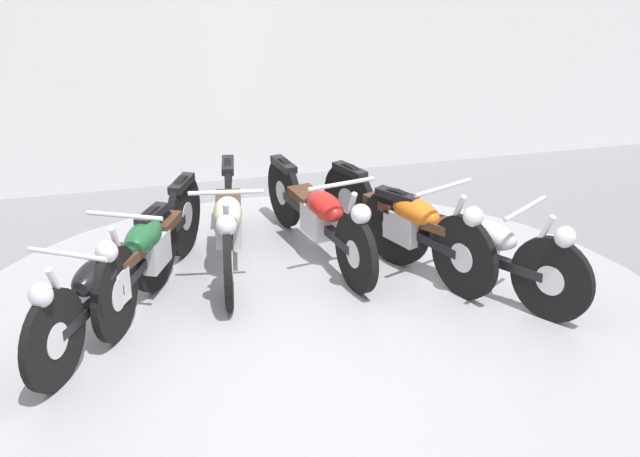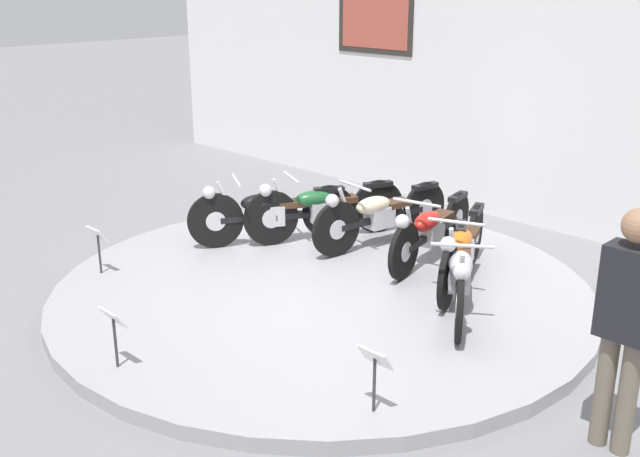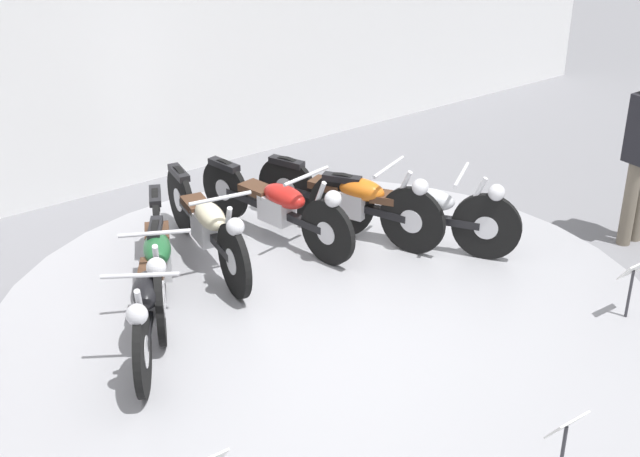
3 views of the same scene
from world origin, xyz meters
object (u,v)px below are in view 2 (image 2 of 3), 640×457
object	(u,v)px
motorcycle_black	(270,211)
motorcycle_red	(430,229)
motorcycle_green	(322,207)
visitor_standing	(627,317)
info_placard_front_centre	(114,325)
info_placard_front_right	(375,366)
motorcycle_silver	(460,272)
motorcycle_cream	(380,213)
info_placard_front_left	(98,240)
motorcycle_orange	(462,248)

from	to	relation	value
motorcycle_black	motorcycle_red	distance (m)	1.88
motorcycle_green	visitor_standing	size ratio (longest dim) A/B	1.05
motorcycle_green	info_placard_front_centre	bearing A→B (deg)	-73.74
motorcycle_red	info_placard_front_right	size ratio (longest dim) A/B	3.76
motorcycle_silver	info_placard_front_centre	xyz separation A→B (m)	(-1.32, -2.84, -0.01)
motorcycle_red	motorcycle_cream	bearing A→B (deg)	179.84
info_placard_front_centre	info_placard_front_right	bearing A→B (deg)	26.62
motorcycle_black	motorcycle_silver	world-z (taller)	motorcycle_black
info_placard_front_centre	info_placard_front_right	world-z (taller)	same
info_placard_front_left	info_placard_front_centre	xyz separation A→B (m)	(1.90, -0.95, 0.00)
motorcycle_green	motorcycle_cream	xyz separation A→B (m)	(0.62, 0.31, -0.01)
motorcycle_red	info_placard_front_left	distance (m)	3.55
motorcycle_orange	visitor_standing	size ratio (longest dim) A/B	1.06
motorcycle_black	info_placard_front_centre	size ratio (longest dim) A/B	3.40
motorcycle_green	info_placard_front_left	bearing A→B (deg)	-110.61
motorcycle_cream	info_placard_front_centre	bearing A→B (deg)	-84.37
motorcycle_silver	visitor_standing	bearing A→B (deg)	-25.97
motorcycle_green	motorcycle_red	world-z (taller)	motorcycle_green
motorcycle_cream	motorcycle_silver	bearing A→B (deg)	-26.60
info_placard_front_left	info_placard_front_right	world-z (taller)	same
motorcycle_silver	info_placard_front_right	distance (m)	1.98
info_placard_front_right	visitor_standing	distance (m)	1.72
motorcycle_silver	info_placard_front_left	xyz separation A→B (m)	(-3.22, -1.89, -0.01)
motorcycle_cream	info_placard_front_centre	distance (m)	3.70
motorcycle_orange	info_placard_front_centre	size ratio (longest dim) A/B	3.62
motorcycle_green	info_placard_front_centre	xyz separation A→B (m)	(0.99, -3.38, -0.02)
motorcycle_black	motorcycle_orange	distance (m)	2.36
info_placard_front_right	visitor_standing	world-z (taller)	visitor_standing
motorcycle_orange	visitor_standing	distance (m)	2.72
motorcycle_cream	visitor_standing	size ratio (longest dim) A/B	1.13
motorcycle_orange	motorcycle_silver	xyz separation A→B (m)	(0.34, -0.53, -0.00)
motorcycle_red	visitor_standing	world-z (taller)	visitor_standing
motorcycle_black	motorcycle_cream	xyz separation A→B (m)	(0.96, 0.84, -0.00)
motorcycle_green	visitor_standing	distance (m)	4.49
motorcycle_cream	info_placard_front_left	bearing A→B (deg)	-119.28
motorcycle_red	motorcycle_orange	size ratio (longest dim) A/B	1.04
motorcycle_orange	motorcycle_green	bearing A→B (deg)	179.94
motorcycle_orange	motorcycle_silver	distance (m)	0.63
motorcycle_cream	motorcycle_red	bearing A→B (deg)	-0.16
motorcycle_black	info_placard_front_left	size ratio (longest dim) A/B	3.40
motorcycle_green	motorcycle_orange	xyz separation A→B (m)	(1.97, -0.00, -0.01)
motorcycle_green	motorcycle_silver	world-z (taller)	motorcycle_green
motorcycle_black	info_placard_front_right	size ratio (longest dim) A/B	3.40
motorcycle_silver	motorcycle_red	bearing A→B (deg)	138.67
motorcycle_red	motorcycle_green	bearing A→B (deg)	-167.19
motorcycle_black	motorcycle_orange	bearing A→B (deg)	13.04
info_placard_front_centre	motorcycle_red	bearing A→B (deg)	84.34
motorcycle_red	motorcycle_black	bearing A→B (deg)	-153.44
motorcycle_green	info_placard_front_left	size ratio (longest dim) A/B	3.57
motorcycle_green	info_placard_front_right	bearing A→B (deg)	-40.09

